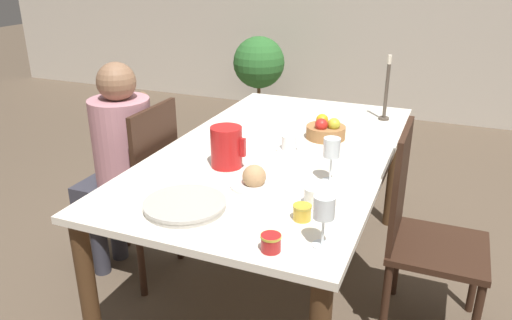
{
  "coord_description": "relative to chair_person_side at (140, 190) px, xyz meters",
  "views": [
    {
      "loc": [
        0.75,
        -2.12,
        1.63
      ],
      "look_at": [
        0.0,
        -0.28,
        0.82
      ],
      "focal_mm": 35.0,
      "sensor_mm": 36.0,
      "label": 1
    }
  ],
  "objects": [
    {
      "name": "ground_plane",
      "position": [
        0.7,
        0.17,
        -0.5
      ],
      "size": [
        20.0,
        20.0,
        0.0
      ],
      "primitive_type": "plane",
      "color": "brown"
    },
    {
      "name": "dining_table",
      "position": [
        0.7,
        0.17,
        0.18
      ],
      "size": [
        1.04,
        1.88,
        0.77
      ],
      "color": "silver",
      "rests_on": "ground_plane"
    },
    {
      "name": "chair_person_side",
      "position": [
        0.0,
        0.0,
        0.0
      ],
      "size": [
        0.42,
        0.42,
        0.96
      ],
      "rotation": [
        0.0,
        0.0,
        1.57
      ],
      "color": "#331E14",
      "rests_on": "ground_plane"
    },
    {
      "name": "chair_opposite",
      "position": [
        1.4,
        0.13,
        0.0
      ],
      "size": [
        0.42,
        0.42,
        0.96
      ],
      "rotation": [
        0.0,
        0.0,
        -1.57
      ],
      "color": "#331E14",
      "rests_on": "ground_plane"
    },
    {
      "name": "person_seated",
      "position": [
        -0.09,
        -0.02,
        0.19
      ],
      "size": [
        0.39,
        0.41,
        1.17
      ],
      "rotation": [
        0.0,
        0.0,
        1.57
      ],
      "color": "#33333D",
      "rests_on": "ground_plane"
    },
    {
      "name": "red_pitcher",
      "position": [
        0.56,
        -0.11,
        0.36
      ],
      "size": [
        0.16,
        0.14,
        0.18
      ],
      "color": "red",
      "rests_on": "dining_table"
    },
    {
      "name": "wine_glass_water",
      "position": [
        1.03,
        -0.1,
        0.41
      ],
      "size": [
        0.07,
        0.07,
        0.19
      ],
      "color": "white",
      "rests_on": "dining_table"
    },
    {
      "name": "wine_glass_juice",
      "position": [
        1.13,
        -0.59,
        0.4
      ],
      "size": [
        0.07,
        0.07,
        0.18
      ],
      "color": "white",
      "rests_on": "dining_table"
    },
    {
      "name": "teacup_near_person",
      "position": [
        1.02,
        -0.33,
        0.3
      ],
      "size": [
        0.12,
        0.12,
        0.07
      ],
      "color": "white",
      "rests_on": "dining_table"
    },
    {
      "name": "teacup_across",
      "position": [
        0.75,
        0.18,
        0.3
      ],
      "size": [
        0.12,
        0.12,
        0.07
      ],
      "color": "white",
      "rests_on": "dining_table"
    },
    {
      "name": "serving_tray",
      "position": [
        0.59,
        -0.54,
        0.29
      ],
      "size": [
        0.3,
        0.3,
        0.03
      ],
      "color": "#B7B2A8",
      "rests_on": "dining_table"
    },
    {
      "name": "bread_plate",
      "position": [
        0.76,
        -0.26,
        0.3
      ],
      "size": [
        0.2,
        0.2,
        0.1
      ],
      "color": "white",
      "rests_on": "dining_table"
    },
    {
      "name": "jam_jar_amber",
      "position": [
        1.02,
        -0.45,
        0.3
      ],
      "size": [
        0.07,
        0.07,
        0.06
      ],
      "color": "gold",
      "rests_on": "dining_table"
    },
    {
      "name": "jam_jar_red",
      "position": [
        0.99,
        -0.68,
        0.3
      ],
      "size": [
        0.07,
        0.07,
        0.06
      ],
      "color": "#A81E1E",
      "rests_on": "dining_table"
    },
    {
      "name": "fruit_bowl",
      "position": [
        0.87,
        0.41,
        0.32
      ],
      "size": [
        0.2,
        0.2,
        0.12
      ],
      "color": "#9E6B3D",
      "rests_on": "dining_table"
    },
    {
      "name": "candlestick_tall",
      "position": [
        1.1,
        0.84,
        0.42
      ],
      "size": [
        0.06,
        0.06,
        0.37
      ],
      "color": "#4C4238",
      "rests_on": "dining_table"
    },
    {
      "name": "potted_plant",
      "position": [
        -0.48,
        2.85,
        0.07
      ],
      "size": [
        0.53,
        0.53,
        0.88
      ],
      "color": "#4C4742",
      "rests_on": "ground_plane"
    }
  ]
}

